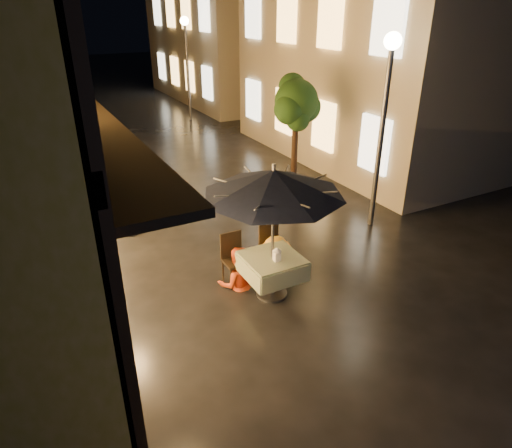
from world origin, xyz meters
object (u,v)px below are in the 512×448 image
streetlamp_near (386,99)px  person_yellow (276,239)px  person_orange (237,249)px  cafe_table (272,266)px  patio_umbrella (274,183)px  bicycle_0 (101,221)px  table_lantern (277,253)px

streetlamp_near → person_yellow: (-3.12, -0.87, -2.13)m
person_orange → person_yellow: 0.81m
person_yellow → streetlamp_near: bearing=-173.2°
cafe_table → person_orange: 0.72m
streetlamp_near → patio_umbrella: 3.86m
person_orange → bicycle_0: size_ratio=0.83×
person_orange → streetlamp_near: bearing=-154.1°
table_lantern → person_orange: (-0.41, 0.72, -0.17)m
person_yellow → bicycle_0: person_yellow is taller
cafe_table → bicycle_0: bearing=122.4°
cafe_table → streetlamp_near: bearing=21.8°
streetlamp_near → person_yellow: streetlamp_near is taller
person_yellow → bicycle_0: 4.00m
person_yellow → cafe_table: bearing=44.7°
patio_umbrella → table_lantern: patio_umbrella is taller
streetlamp_near → patio_umbrella: bearing=-158.2°
cafe_table → table_lantern: table_lantern is taller
person_orange → person_yellow: size_ratio=0.96×
streetlamp_near → cafe_table: (-3.51, -1.41, -2.33)m
table_lantern → bicycle_0: size_ratio=0.14×
table_lantern → person_orange: bearing=119.8°
patio_umbrella → person_yellow: bearing=53.5°
person_yellow → patio_umbrella: bearing=44.7°
patio_umbrella → person_orange: (-0.41, 0.57, -1.40)m
streetlamp_near → person_orange: streetlamp_near is taller
streetlamp_near → bicycle_0: (-5.76, 2.12, -2.44)m
bicycle_0 → patio_umbrella: bearing=-138.0°
streetlamp_near → person_yellow: size_ratio=2.70×
cafe_table → patio_umbrella: bearing=-90.0°
person_orange → person_yellow: person_yellow is taller
streetlamp_near → cafe_table: 4.44m
streetlamp_near → cafe_table: bearing=-158.2°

